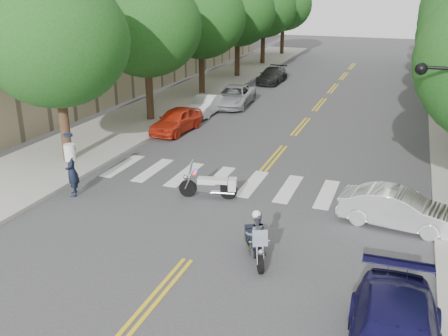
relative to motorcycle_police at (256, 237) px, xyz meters
The scene contains 17 objects.
ground 2.17m from the motorcycle_police, 157.29° to the right, with size 140.00×140.00×0.00m, color #38383A.
sidewalk_left 24.08m from the motorcycle_police, 118.22° to the left, with size 5.00×60.00×0.15m, color #9E9991.
tree_l_0 12.83m from the motorcycle_police, 153.99° to the left, with size 6.40×6.40×8.45m.
tree_l_1 17.66m from the motorcycle_police, 128.96° to the left, with size 6.40×6.40×8.45m.
tree_l_2 24.24m from the motorcycle_police, 116.73° to the left, with size 6.40×6.40×8.45m.
tree_l_3 31.48m from the motorcycle_police, 110.09° to the left, with size 6.40×6.40×8.45m.
tree_l_4 39.01m from the motorcycle_police, 106.02° to the left, with size 6.40×6.40×8.45m.
tree_l_5 46.71m from the motorcycle_police, 103.29° to the left, with size 6.40×6.40×8.45m.
motorcycle_police is the anchor object (origin of this frame).
motorcycle_parked 4.79m from the motorcycle_police, 127.02° to the left, with size 2.27×0.87×1.48m.
officer_standing 8.41m from the motorcycle_police, 165.18° to the left, with size 0.74×0.48×2.02m, color black.
convertible 5.43m from the motorcycle_police, 44.14° to the left, with size 1.37×3.93×1.29m, color white.
parked_car_a 14.21m from the motorcycle_police, 125.14° to the left, with size 1.61×4.00×1.36m, color red.
parked_car_b 17.89m from the motorcycle_police, 117.23° to the left, with size 1.29×3.70×1.22m, color silver.
parked_car_c 20.09m from the motorcycle_police, 111.32° to the left, with size 2.24×4.87×1.35m, color #999BA0.
parked_car_d 28.57m from the motorcycle_police, 104.35° to the left, with size 1.78×4.38×1.27m, color black.
parked_car_e 29.86m from the motorcycle_police, 103.72° to the left, with size 1.47×3.65×1.24m, color #A2A1A6.
Camera 1 is at (5.63, -11.95, 7.85)m, focal length 40.00 mm.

